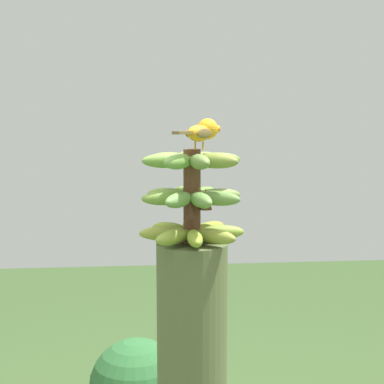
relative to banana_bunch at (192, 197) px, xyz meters
name	(u,v)px	position (x,y,z in m)	size (l,w,h in m)	color
banana_bunch	(192,197)	(0.00, 0.00, 0.00)	(0.30, 0.30, 0.27)	brown
perched_bird	(203,131)	(-0.02, -0.03, 0.18)	(0.17, 0.15, 0.08)	#C68933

